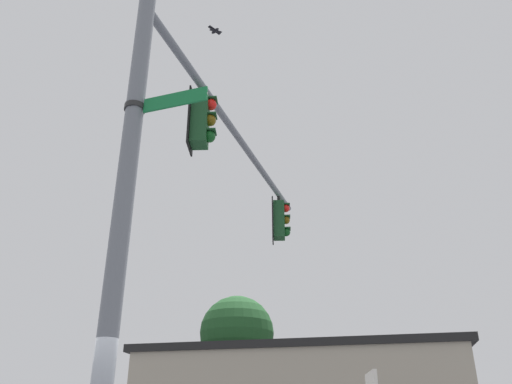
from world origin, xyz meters
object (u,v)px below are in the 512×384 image
Objects in this scene: traffic_light_nearest_pole at (201,120)px; street_name_sign at (154,104)px; bird_flying at (215,31)px; traffic_light_mid_inner at (280,220)px.

street_name_sign is (2.12, -0.31, -1.10)m from traffic_light_nearest_pole.
street_name_sign is 5.04m from bird_flying.
traffic_light_mid_inner is at bearing 164.01° from traffic_light_nearest_pole.
traffic_light_mid_inner is at bearing 161.58° from bird_flying.
traffic_light_nearest_pole is at bearing -3.83° from bird_flying.
traffic_light_mid_inner is 4.15× the size of bird_flying.
traffic_light_mid_inner reaches higher than street_name_sign.
bird_flying reaches higher than traffic_light_nearest_pole.
traffic_light_mid_inner is 5.25m from bird_flying.
bird_flying is at bearing -18.42° from traffic_light_mid_inner.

